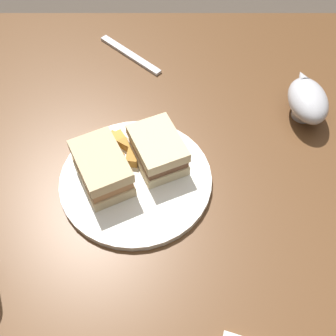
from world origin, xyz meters
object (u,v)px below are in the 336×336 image
plate (136,180)px  fork (130,55)px  sandwich_half_right (102,168)px  sandwich_half_left (157,150)px  gravy_boat (307,100)px

plate → fork: (-0.03, 0.34, -0.00)m
sandwich_half_right → plate: bearing=2.5°
sandwich_half_left → fork: size_ratio=0.71×
plate → gravy_boat: gravy_boat is taller
sandwich_half_left → fork: bearing=102.5°
sandwich_half_left → fork: sandwich_half_left is taller
gravy_boat → sandwich_half_right: bearing=-156.8°
plate → sandwich_half_right: size_ratio=1.97×
fork → sandwich_half_left: bearing=-34.3°
plate → fork: 0.34m
fork → sandwich_half_right: bearing=-51.3°
plate → gravy_boat: (0.32, 0.16, 0.04)m
gravy_boat → fork: bearing=152.9°
gravy_boat → sandwich_half_left: bearing=-157.0°
plate → sandwich_half_left: size_ratio=2.10×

